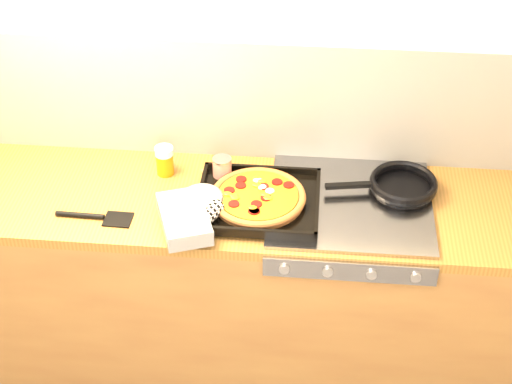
# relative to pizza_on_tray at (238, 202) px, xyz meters

# --- Properties ---
(room_shell) EXTENTS (3.20, 3.20, 3.20)m
(room_shell) POSITION_rel_pizza_on_tray_xyz_m (-0.04, 0.37, 0.20)
(room_shell) COLOR white
(room_shell) RESTS_ON ground
(counter_run) EXTENTS (3.20, 0.62, 0.90)m
(counter_run) POSITION_rel_pizza_on_tray_xyz_m (-0.04, 0.08, -0.50)
(counter_run) COLOR olive
(counter_run) RESTS_ON ground
(stovetop) EXTENTS (0.60, 0.56, 0.02)m
(stovetop) POSITION_rel_pizza_on_tray_xyz_m (0.41, 0.08, -0.04)
(stovetop) COLOR gray
(stovetop) RESTS_ON counter_run
(pizza_on_tray) EXTENTS (0.59, 0.51, 0.08)m
(pizza_on_tray) POSITION_rel_pizza_on_tray_xyz_m (0.00, 0.00, 0.00)
(pizza_on_tray) COLOR black
(pizza_on_tray) RESTS_ON stovetop
(frying_pan) EXTENTS (0.44, 0.30, 0.04)m
(frying_pan) POSITION_rel_pizza_on_tray_xyz_m (0.60, 0.17, -0.01)
(frying_pan) COLOR black
(frying_pan) RESTS_ON stovetop
(tomato_can) EXTENTS (0.09, 0.09, 0.10)m
(tomato_can) POSITION_rel_pizza_on_tray_xyz_m (-0.08, 0.19, 0.01)
(tomato_can) COLOR maroon
(tomato_can) RESTS_ON counter_run
(juice_glass) EXTENTS (0.08, 0.08, 0.12)m
(juice_glass) POSITION_rel_pizza_on_tray_xyz_m (-0.31, 0.22, 0.01)
(juice_glass) COLOR #C5790B
(juice_glass) RESTS_ON counter_run
(wooden_spoon) EXTENTS (0.30, 0.07, 0.02)m
(wooden_spoon) POSITION_rel_pizza_on_tray_xyz_m (0.01, 0.26, -0.04)
(wooden_spoon) COLOR tan
(wooden_spoon) RESTS_ON counter_run
(black_spatula) EXTENTS (0.28, 0.09, 0.02)m
(black_spatula) POSITION_rel_pizza_on_tray_xyz_m (-0.51, -0.08, -0.04)
(black_spatula) COLOR black
(black_spatula) RESTS_ON counter_run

